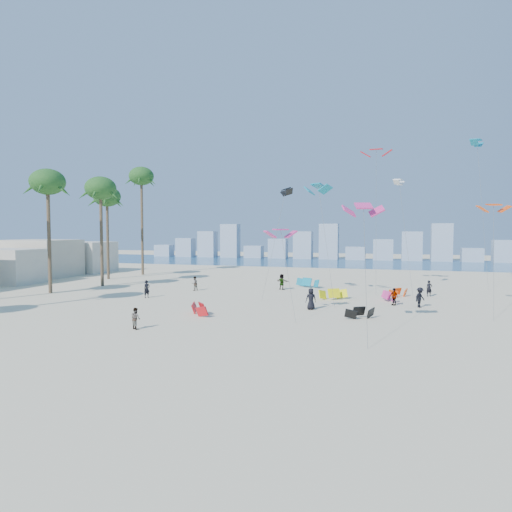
# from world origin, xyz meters

# --- Properties ---
(ground) EXTENTS (220.00, 220.00, 0.00)m
(ground) POSITION_xyz_m (0.00, 0.00, 0.00)
(ground) COLOR beige
(ground) RESTS_ON ground
(ocean) EXTENTS (220.00, 220.00, 0.00)m
(ocean) POSITION_xyz_m (0.00, 72.00, 0.01)
(ocean) COLOR navy
(ocean) RESTS_ON ground
(kitesurfer_near) EXTENTS (0.71, 0.79, 1.80)m
(kitesurfer_near) POSITION_xyz_m (-8.71, 15.89, 0.90)
(kitesurfer_near) COLOR black
(kitesurfer_near) RESTS_ON ground
(kitesurfer_mid) EXTENTS (0.92, 0.86, 1.52)m
(kitesurfer_mid) POSITION_xyz_m (-1.88, 2.61, 0.76)
(kitesurfer_mid) COLOR gray
(kitesurfer_mid) RESTS_ON ground
(kitesurfers_far) EXTENTS (26.36, 13.19, 1.89)m
(kitesurfers_far) POSITION_xyz_m (8.82, 20.55, 0.89)
(kitesurfers_far) COLOR black
(kitesurfers_far) RESTS_ON ground
(grounded_kites) EXTENTS (18.22, 22.54, 1.05)m
(grounded_kites) POSITION_xyz_m (9.24, 19.86, 0.47)
(grounded_kites) COLOR red
(grounded_kites) RESTS_ON ground
(flying_kites) EXTENTS (29.53, 36.13, 18.54)m
(flying_kites) POSITION_xyz_m (16.10, 21.85, 12.11)
(flying_kites) COLOR #E23287
(flying_kites) RESTS_ON ground
(palm_row) EXTENTS (8.33, 44.80, 16.71)m
(palm_row) POSITION_xyz_m (-21.38, 16.20, 12.00)
(palm_row) COLOR brown
(palm_row) RESTS_ON ground
(distant_skyline) EXTENTS (85.00, 3.00, 8.40)m
(distant_skyline) POSITION_xyz_m (-1.19, 82.00, 3.09)
(distant_skyline) COLOR #9EADBF
(distant_skyline) RESTS_ON ground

